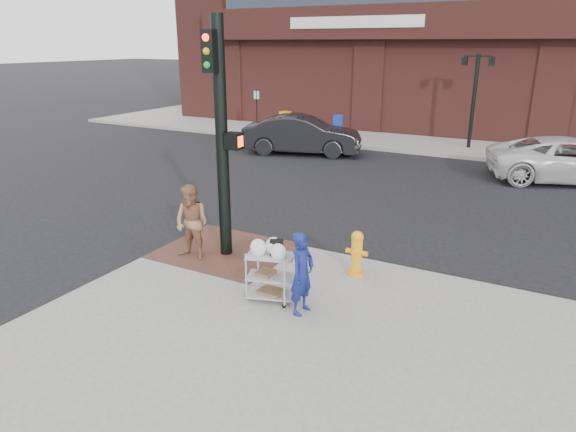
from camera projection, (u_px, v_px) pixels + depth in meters
The scene contains 13 objects.
ground at pixel (224, 277), 10.61m from camera, with size 220.00×220.00×0.00m, color black.
brick_curb_ramp at pixel (225, 250), 11.58m from camera, with size 2.80×2.40×0.01m, color #543227.
lamp_post at pixel (475, 91), 22.17m from camera, with size 1.32×0.22×4.00m.
parking_sign at pixel (257, 111), 26.53m from camera, with size 0.05×0.05×2.20m, color black.
traffic_signal_pole at pixel (222, 134), 10.55m from camera, with size 0.61×0.51×5.00m.
woman_blue at pixel (302, 273), 8.72m from camera, with size 0.54×0.35×1.48m, color navy.
pedestrian_tan at pixel (192, 223), 10.93m from camera, with size 0.80×0.62×1.64m, color #996948.
sedan_dark at pixel (302, 135), 22.09m from camera, with size 1.75×5.01×1.65m, color black.
minivan_white at pixel (572, 160), 17.69m from camera, with size 2.51×5.45×1.52m, color silver.
utility_cart at pixel (271, 272), 9.23m from camera, with size 0.95×0.71×1.18m.
fire_hydrant at pixel (357, 253), 10.21m from camera, with size 0.45×0.31×0.95m.
newsbox_yellow at pixel (285, 123), 26.11m from camera, with size 0.48×0.43×1.14m, color yellow.
newsbox_blue at pixel (338, 126), 25.11m from camera, with size 0.47×0.42×1.11m, color #17319A.
Camera 1 is at (5.76, -7.83, 4.62)m, focal length 32.00 mm.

